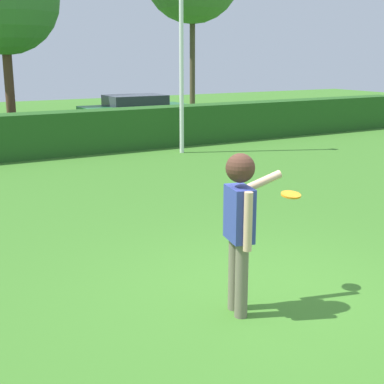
{
  "coord_description": "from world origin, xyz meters",
  "views": [
    {
      "loc": [
        -3.73,
        -4.79,
        2.75
      ],
      "look_at": [
        -0.52,
        0.8,
        1.15
      ],
      "focal_mm": 51.79,
      "sensor_mm": 36.0,
      "label": 1
    }
  ],
  "objects": [
    {
      "name": "parked_car_green",
      "position": [
        5.12,
        15.04,
        0.69
      ],
      "size": [
        4.22,
        1.84,
        1.25
      ],
      "color": "#1E6633",
      "rests_on": "ground"
    },
    {
      "name": "frisbee",
      "position": [
        0.33,
        -0.02,
        1.19
      ],
      "size": [
        0.23,
        0.23,
        0.05
      ],
      "color": "orange"
    },
    {
      "name": "person",
      "position": [
        -0.51,
        -0.2,
        1.11
      ],
      "size": [
        0.79,
        0.55,
        1.77
      ],
      "color": "#736957",
      "rests_on": "ground"
    },
    {
      "name": "lamppost",
      "position": [
        3.89,
        9.07,
        3.73
      ],
      "size": [
        0.24,
        0.24,
        6.81
      ],
      "color": "silver",
      "rests_on": "ground"
    },
    {
      "name": "ground_plane",
      "position": [
        0.0,
        0.0,
        0.0
      ],
      "size": [
        60.0,
        60.0,
        0.0
      ],
      "primitive_type": "plane",
      "color": "#3D7626"
    },
    {
      "name": "hedge_row",
      "position": [
        0.0,
        10.47,
        0.61
      ],
      "size": [
        27.77,
        0.9,
        1.21
      ],
      "primitive_type": "cube",
      "color": "#24541D",
      "rests_on": "ground"
    }
  ]
}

